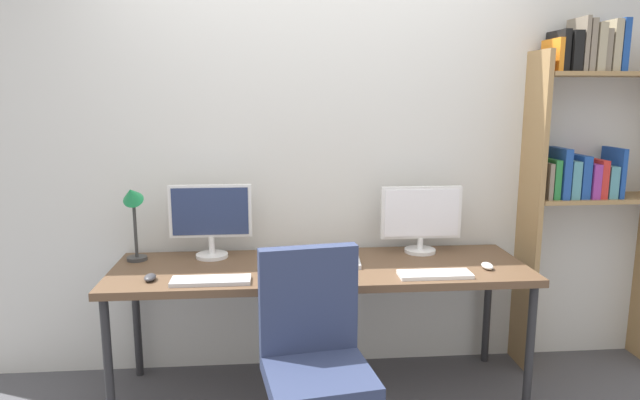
# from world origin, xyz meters

# --- Properties ---
(wall_back) EXTENTS (4.62, 0.10, 2.60)m
(wall_back) POSITION_xyz_m (0.00, 1.02, 1.30)
(wall_back) COLOR silver
(wall_back) RESTS_ON ground_plane
(desk) EXTENTS (2.22, 0.68, 0.74)m
(desk) POSITION_xyz_m (0.00, 0.60, 0.69)
(desk) COLOR brown
(desk) RESTS_ON ground_plane
(bookshelf) EXTENTS (0.83, 0.28, 2.07)m
(bookshelf) POSITION_xyz_m (1.60, 0.83, 1.28)
(bookshelf) COLOR #9E7A4C
(bookshelf) RESTS_ON ground_plane
(office_chair) EXTENTS (0.52, 0.52, 0.99)m
(office_chair) POSITION_xyz_m (-0.08, -0.05, 0.40)
(office_chair) COLOR #2D2D33
(office_chair) RESTS_ON ground_plane
(monitor_left) EXTENTS (0.46, 0.18, 0.41)m
(monitor_left) POSITION_xyz_m (-0.60, 0.81, 0.97)
(monitor_left) COLOR silver
(monitor_left) RESTS_ON desk
(monitor_right) EXTENTS (0.47, 0.18, 0.39)m
(monitor_right) POSITION_xyz_m (0.60, 0.81, 0.95)
(monitor_right) COLOR silver
(monitor_right) RESTS_ON desk
(desk_lamp) EXTENTS (0.11, 0.16, 0.45)m
(desk_lamp) POSITION_xyz_m (-1.01, 0.76, 1.04)
(desk_lamp) COLOR #333333
(desk_lamp) RESTS_ON desk
(keyboard_left) EXTENTS (0.39, 0.13, 0.02)m
(keyboard_left) POSITION_xyz_m (-0.56, 0.37, 0.75)
(keyboard_left) COLOR silver
(keyboard_left) RESTS_ON desk
(keyboard_right) EXTENTS (0.37, 0.13, 0.02)m
(keyboard_right) POSITION_xyz_m (0.56, 0.37, 0.75)
(keyboard_right) COLOR silver
(keyboard_right) RESTS_ON desk
(mouse_left_side) EXTENTS (0.06, 0.10, 0.03)m
(mouse_left_side) POSITION_xyz_m (0.87, 0.47, 0.76)
(mouse_left_side) COLOR silver
(mouse_left_side) RESTS_ON desk
(mouse_right_side) EXTENTS (0.06, 0.10, 0.03)m
(mouse_right_side) POSITION_xyz_m (-0.86, 0.43, 0.76)
(mouse_right_side) COLOR #38383D
(mouse_right_side) RESTS_ON desk
(laptop_closed) EXTENTS (0.33, 0.24, 0.02)m
(laptop_closed) POSITION_xyz_m (0.05, 0.63, 0.75)
(laptop_closed) COLOR silver
(laptop_closed) RESTS_ON desk
(coffee_mug) EXTENTS (0.11, 0.08, 0.09)m
(coffee_mug) POSITION_xyz_m (-0.07, 0.42, 0.79)
(coffee_mug) COLOR #1E8C4C
(coffee_mug) RESTS_ON desk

